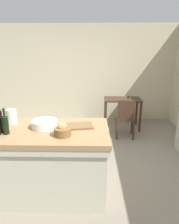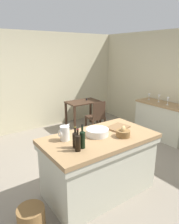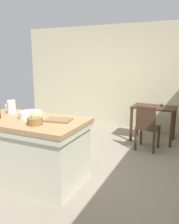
{
  "view_description": "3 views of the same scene",
  "coord_description": "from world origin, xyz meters",
  "px_view_note": "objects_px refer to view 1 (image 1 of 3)",
  "views": [
    {
      "loc": [
        0.34,
        -2.94,
        1.85
      ],
      "look_at": [
        0.28,
        0.37,
        0.86
      ],
      "focal_mm": 31.5,
      "sensor_mm": 36.0,
      "label": 1
    },
    {
      "loc": [
        -2.02,
        -2.79,
        2.12
      ],
      "look_at": [
        0.13,
        0.22,
        1.01
      ],
      "focal_mm": 33.19,
      "sensor_mm": 36.0,
      "label": 2
    },
    {
      "loc": [
        1.85,
        -3.17,
        1.75
      ],
      "look_at": [
        0.32,
        0.16,
        0.92
      ],
      "focal_mm": 37.17,
      "sensor_mm": 36.0,
      "label": 3
    }
  ],
  "objects_px": {
    "writing_desk": "(122,104)",
    "wooden_chair": "(125,117)",
    "bread_basket": "(63,131)",
    "wine_bottle_dark": "(5,124)",
    "wine_bottle_amber": "(2,123)",
    "wash_bowl": "(44,124)",
    "pitcher": "(12,117)",
    "island_table": "(46,159)",
    "cutting_board": "(79,126)"
  },
  "relations": [
    {
      "from": "writing_desk",
      "to": "wooden_chair",
      "type": "xyz_separation_m",
      "value": [
        -0.01,
        -0.63,
        -0.15
      ]
    },
    {
      "from": "bread_basket",
      "to": "wine_bottle_dark",
      "type": "distance_m",
      "value": 0.69
    },
    {
      "from": "wine_bottle_dark",
      "to": "wine_bottle_amber",
      "type": "distance_m",
      "value": 0.09
    },
    {
      "from": "writing_desk",
      "to": "wash_bowl",
      "type": "distance_m",
      "value": 2.78
    },
    {
      "from": "wooden_chair",
      "to": "wine_bottle_dark",
      "type": "height_order",
      "value": "wine_bottle_dark"
    },
    {
      "from": "writing_desk",
      "to": "wine_bottle_amber",
      "type": "relative_size",
      "value": 3.19
    },
    {
      "from": "wine_bottle_amber",
      "to": "pitcher",
      "type": "bearing_deg",
      "value": 89.41
    },
    {
      "from": "island_table",
      "to": "writing_desk",
      "type": "xyz_separation_m",
      "value": [
        1.36,
        2.47,
        0.14
      ]
    },
    {
      "from": "pitcher",
      "to": "bread_basket",
      "type": "bearing_deg",
      "value": -26.68
    },
    {
      "from": "wooden_chair",
      "to": "cutting_board",
      "type": "xyz_separation_m",
      "value": [
        -0.9,
        -1.74,
        0.45
      ]
    },
    {
      "from": "wash_bowl",
      "to": "pitcher",
      "type": "bearing_deg",
      "value": 165.41
    },
    {
      "from": "bread_basket",
      "to": "writing_desk",
      "type": "bearing_deg",
      "value": 67.85
    },
    {
      "from": "cutting_board",
      "to": "writing_desk",
      "type": "bearing_deg",
      "value": 68.96
    },
    {
      "from": "island_table",
      "to": "wine_bottle_dark",
      "type": "height_order",
      "value": "wine_bottle_dark"
    },
    {
      "from": "island_table",
      "to": "wine_bottle_dark",
      "type": "relative_size",
      "value": 5.27
    },
    {
      "from": "writing_desk",
      "to": "pitcher",
      "type": "distance_m",
      "value": 2.95
    },
    {
      "from": "pitcher",
      "to": "bread_basket",
      "type": "relative_size",
      "value": 1.21
    },
    {
      "from": "island_table",
      "to": "cutting_board",
      "type": "bearing_deg",
      "value": 12.61
    },
    {
      "from": "wash_bowl",
      "to": "bread_basket",
      "type": "relative_size",
      "value": 1.63
    },
    {
      "from": "writing_desk",
      "to": "wine_bottle_amber",
      "type": "distance_m",
      "value": 3.18
    },
    {
      "from": "pitcher",
      "to": "wine_bottle_amber",
      "type": "xyz_separation_m",
      "value": [
        -0.0,
        -0.28,
        0.01
      ]
    },
    {
      "from": "wooden_chair",
      "to": "bread_basket",
      "type": "bearing_deg",
      "value": -117.82
    },
    {
      "from": "island_table",
      "to": "pitcher",
      "type": "xyz_separation_m",
      "value": [
        -0.47,
        0.18,
        0.53
      ]
    },
    {
      "from": "pitcher",
      "to": "cutting_board",
      "type": "bearing_deg",
      "value": -5.1
    },
    {
      "from": "writing_desk",
      "to": "pitcher",
      "type": "relative_size",
      "value": 3.7
    },
    {
      "from": "writing_desk",
      "to": "wine_bottle_amber",
      "type": "xyz_separation_m",
      "value": [
        -1.83,
        -2.56,
        0.4
      ]
    },
    {
      "from": "wine_bottle_dark",
      "to": "island_table",
      "type": "bearing_deg",
      "value": 21.26
    },
    {
      "from": "wine_bottle_dark",
      "to": "wooden_chair",
      "type": "bearing_deg",
      "value": 48.66
    },
    {
      "from": "bread_basket",
      "to": "cutting_board",
      "type": "relative_size",
      "value": 0.58
    },
    {
      "from": "cutting_board",
      "to": "pitcher",
      "type": "bearing_deg",
      "value": 174.9
    },
    {
      "from": "island_table",
      "to": "wine_bottle_dark",
      "type": "distance_m",
      "value": 0.7
    },
    {
      "from": "wine_bottle_dark",
      "to": "cutting_board",
      "type": "bearing_deg",
      "value": 16.8
    },
    {
      "from": "wooden_chair",
      "to": "bread_basket",
      "type": "relative_size",
      "value": 4.4
    },
    {
      "from": "wooden_chair",
      "to": "pitcher",
      "type": "bearing_deg",
      "value": -137.74
    },
    {
      "from": "island_table",
      "to": "wooden_chair",
      "type": "bearing_deg",
      "value": 53.69
    },
    {
      "from": "pitcher",
      "to": "wash_bowl",
      "type": "height_order",
      "value": "pitcher"
    },
    {
      "from": "pitcher",
      "to": "cutting_board",
      "type": "relative_size",
      "value": 0.71
    },
    {
      "from": "wash_bowl",
      "to": "wine_bottle_amber",
      "type": "bearing_deg",
      "value": -161.67
    },
    {
      "from": "island_table",
      "to": "wine_bottle_amber",
      "type": "bearing_deg",
      "value": -168.33
    },
    {
      "from": "wine_bottle_amber",
      "to": "wine_bottle_dark",
      "type": "bearing_deg",
      "value": -41.11
    },
    {
      "from": "wine_bottle_amber",
      "to": "island_table",
      "type": "bearing_deg",
      "value": 11.67
    },
    {
      "from": "cutting_board",
      "to": "wine_bottle_dark",
      "type": "bearing_deg",
      "value": -163.2
    },
    {
      "from": "bread_basket",
      "to": "cutting_board",
      "type": "xyz_separation_m",
      "value": [
        0.17,
        0.29,
        -0.04
      ]
    },
    {
      "from": "writing_desk",
      "to": "wooden_chair",
      "type": "height_order",
      "value": "wooden_chair"
    },
    {
      "from": "writing_desk",
      "to": "cutting_board",
      "type": "xyz_separation_m",
      "value": [
        -0.91,
        -2.36,
        0.29
      ]
    },
    {
      "from": "wash_bowl",
      "to": "bread_basket",
      "type": "bearing_deg",
      "value": -42.54
    },
    {
      "from": "wash_bowl",
      "to": "bread_basket",
      "type": "distance_m",
      "value": 0.37
    },
    {
      "from": "island_table",
      "to": "wine_bottle_amber",
      "type": "xyz_separation_m",
      "value": [
        -0.47,
        -0.1,
        0.54
      ]
    },
    {
      "from": "writing_desk",
      "to": "wash_bowl",
      "type": "bearing_deg",
      "value": -119.44
    },
    {
      "from": "wine_bottle_dark",
      "to": "wash_bowl",
      "type": "bearing_deg",
      "value": 28.08
    }
  ]
}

